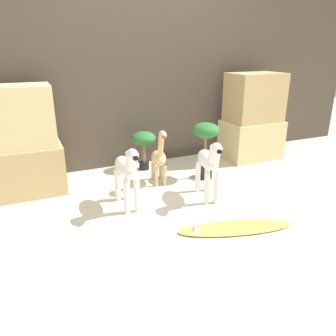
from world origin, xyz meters
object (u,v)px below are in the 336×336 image
object	(u,v)px
giraffe_figurine	(159,157)
potted_palm_front	(205,139)
surfboard	(234,228)
zebra_right	(209,163)
potted_palm_back	(144,141)
zebra_left	(127,170)

from	to	relation	value
giraffe_figurine	potted_palm_front	distance (m)	0.53
giraffe_figurine	surfboard	xyz separation A→B (m)	(0.18, -1.10, -0.28)
zebra_right	giraffe_figurine	world-z (taller)	giraffe_figurine
zebra_right	surfboard	xyz separation A→B (m)	(-0.10, -0.58, -0.34)
potted_palm_back	surfboard	size ratio (longest dim) A/B	0.47
potted_palm_front	surfboard	world-z (taller)	potted_palm_front
potted_palm_front	potted_palm_back	bearing A→B (deg)	134.70
zebra_left	surfboard	world-z (taller)	zebra_left
potted_palm_back	zebra_left	bearing A→B (deg)	-118.29
potted_palm_front	zebra_left	bearing A→B (deg)	-160.38
giraffe_figurine	potted_palm_front	world-z (taller)	potted_palm_front
zebra_left	giraffe_figurine	world-z (taller)	giraffe_figurine
zebra_left	potted_palm_front	bearing A→B (deg)	19.62
zebra_right	zebra_left	distance (m)	0.75
potted_palm_front	potted_palm_back	size ratio (longest dim) A/B	1.36
surfboard	giraffe_figurine	bearing A→B (deg)	99.15
potted_palm_back	potted_palm_front	bearing A→B (deg)	-45.30
zebra_right	giraffe_figurine	size ratio (longest dim) A/B	0.98
zebra_right	zebra_left	xyz separation A→B (m)	(-0.74, 0.13, 0.00)
zebra_right	potted_palm_back	bearing A→B (deg)	105.58
potted_palm_front	potted_palm_back	distance (m)	0.73
zebra_left	surfboard	bearing A→B (deg)	-47.51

